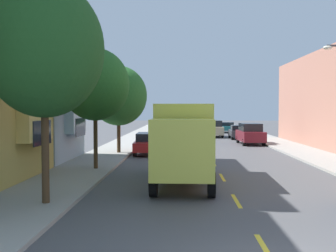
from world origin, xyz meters
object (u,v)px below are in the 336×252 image
Objects in this scene: street_tree_nearest at (44,49)px; parked_hatchback_charcoal at (238,132)px; parked_wagon_red at (148,143)px; moving_champagne_sedan at (214,129)px; delivery_box_truck at (185,138)px; street_tree_third at (119,96)px; parked_sedan_teal at (227,127)px; parked_suv_burgundy at (250,134)px; street_tree_second at (95,85)px.

street_tree_nearest is 33.41m from parked_hatchback_charcoal.
parked_wagon_red is 19.30m from moving_champagne_sedan.
delivery_box_truck is 27.28m from parked_hatchback_charcoal.
parked_sedan_teal is at bearing 68.93° from street_tree_third.
street_tree_nearest is 1.50× the size of parked_suv_burgundy.
street_tree_third reaches higher than parked_sedan_teal.
delivery_box_truck is at bearing -67.39° from street_tree_third.
street_tree_nearest is 0.95× the size of delivery_box_truck.
moving_champagne_sedan is at bearing 72.86° from street_tree_second.
parked_sedan_teal is (10.82, 43.94, -4.43)m from street_tree_nearest.
moving_champagne_sedan is (-2.40, 3.14, 0.23)m from parked_hatchback_charcoal.
street_tree_nearest reaches higher than parked_sedan_teal.
street_tree_second reaches higher than parked_wagon_red.
street_tree_third is at bearing 112.61° from delivery_box_truck.
street_tree_third is at bearing 90.00° from street_tree_nearest.
parked_suv_burgundy is 1.01× the size of moving_champagne_sedan.
parked_suv_burgundy is at bearing 43.74° from parked_wagon_red.
moving_champagne_sedan is at bearing -105.55° from parked_sedan_teal.
street_tree_third is at bearing 90.00° from street_tree_second.
street_tree_nearest is 27.14m from parked_suv_burgundy.
moving_champagne_sedan reaches higher than parked_wagon_red.
street_tree_nearest is 45.47m from parked_sedan_teal.
street_tree_nearest reaches higher than delivery_box_truck.
parked_wagon_red is at bearing -108.55° from moving_champagne_sedan.
street_tree_second reaches higher than parked_sedan_teal.
street_tree_second reaches higher than moving_champagne_sedan.
parked_sedan_teal is at bearing 73.27° from street_tree_second.
parked_sedan_teal is (10.82, 28.09, -3.43)m from street_tree_third.
parked_wagon_red is (-8.71, -8.34, -0.18)m from parked_suv_burgundy.
parked_wagon_red is 17.40m from parked_hatchback_charcoal.
parked_hatchback_charcoal is (6.00, 26.59, -1.18)m from delivery_box_truck.
parked_suv_burgundy is 6.82m from parked_hatchback_charcoal.
street_tree_nearest is 1.54× the size of parked_wagon_red.
parked_sedan_teal is at bearing 80.98° from delivery_box_truck.
parked_sedan_teal is 0.96× the size of parked_wagon_red.
parked_wagon_red is at bearing -107.54° from parked_sedan_teal.
parked_hatchback_charcoal is at bearing 55.66° from street_tree_third.
street_tree_third is 14.21m from parked_suv_burgundy.
delivery_box_truck is 1.91× the size of parked_hatchback_charcoal.
street_tree_third is 19.11m from parked_hatchback_charcoal.
street_tree_nearest reaches higher than street_tree_second.
delivery_box_truck reaches higher than parked_sedan_teal.
street_tree_third is at bearing -111.07° from parked_sedan_teal.
moving_champagne_sedan is (8.20, 26.59, -3.51)m from street_tree_second.
delivery_box_truck is 1.62× the size of parked_wagon_red.
parked_suv_burgundy is 1.02× the size of parked_wagon_red.
street_tree_third reaches higher than parked_suv_burgundy.
delivery_box_truck reaches higher than parked_suv_burgundy.
parked_hatchback_charcoal is at bearing 60.58° from parked_wagon_red.
delivery_box_truck is (4.61, -3.14, -2.56)m from street_tree_second.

